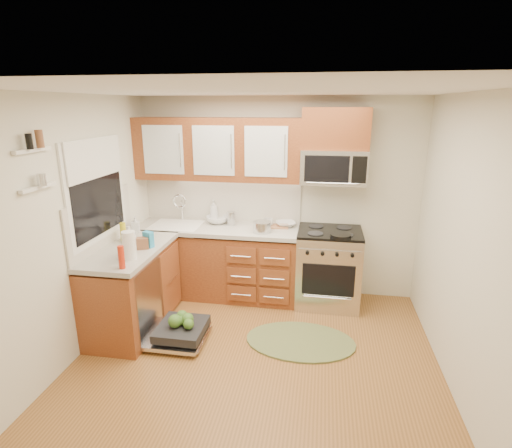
% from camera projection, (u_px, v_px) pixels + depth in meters
% --- Properties ---
extents(floor, '(3.50, 3.50, 0.00)m').
position_uv_depth(floor, '(254.00, 367.00, 3.80)').
color(floor, brown).
rests_on(floor, ground).
extents(ceiling, '(3.50, 3.50, 0.00)m').
position_uv_depth(ceiling, '(253.00, 91.00, 3.09)').
color(ceiling, white).
rests_on(ceiling, ground).
extents(wall_back, '(3.50, 0.04, 2.50)m').
position_uv_depth(wall_back, '(277.00, 198.00, 5.10)').
color(wall_back, beige).
rests_on(wall_back, ground).
extents(wall_front, '(3.50, 0.04, 2.50)m').
position_uv_depth(wall_front, '(187.00, 370.00, 1.79)').
color(wall_front, beige).
rests_on(wall_front, ground).
extents(wall_left, '(0.04, 3.50, 2.50)m').
position_uv_depth(wall_left, '(69.00, 233.00, 3.72)').
color(wall_left, beige).
rests_on(wall_left, ground).
extents(wall_right, '(0.04, 3.50, 2.50)m').
position_uv_depth(wall_right, '(471.00, 255.00, 3.16)').
color(wall_right, beige).
rests_on(wall_right, ground).
extents(base_cabinet_back, '(2.05, 0.60, 0.85)m').
position_uv_depth(base_cabinet_back, '(218.00, 263.00, 5.17)').
color(base_cabinet_back, '#5F2415').
rests_on(base_cabinet_back, ground).
extents(base_cabinet_left, '(0.60, 1.25, 0.85)m').
position_uv_depth(base_cabinet_left, '(133.00, 291.00, 4.41)').
color(base_cabinet_left, '#5F2415').
rests_on(base_cabinet_left, ground).
extents(countertop_back, '(2.07, 0.64, 0.05)m').
position_uv_depth(countertop_back, '(217.00, 229.00, 5.02)').
color(countertop_back, beige).
rests_on(countertop_back, base_cabinet_back).
extents(countertop_left, '(0.64, 1.27, 0.05)m').
position_uv_depth(countertop_left, '(130.00, 250.00, 4.27)').
color(countertop_left, beige).
rests_on(countertop_left, base_cabinet_left).
extents(backsplash_back, '(2.05, 0.02, 0.57)m').
position_uv_depth(backsplash_back, '(222.00, 199.00, 5.21)').
color(backsplash_back, '#BEB6AA').
rests_on(backsplash_back, ground).
extents(backsplash_left, '(0.02, 1.25, 0.57)m').
position_uv_depth(backsplash_left, '(101.00, 221.00, 4.23)').
color(backsplash_left, '#BEB6AA').
rests_on(backsplash_left, ground).
extents(upper_cabinets, '(2.05, 0.35, 0.75)m').
position_uv_depth(upper_cabinets, '(217.00, 149.00, 4.87)').
color(upper_cabinets, '#5F2415').
rests_on(upper_cabinets, ground).
extents(cabinet_over_mw, '(0.76, 0.35, 0.47)m').
position_uv_depth(cabinet_over_mw, '(336.00, 128.00, 4.57)').
color(cabinet_over_mw, '#5F2415').
rests_on(cabinet_over_mw, ground).
extents(range, '(0.76, 0.64, 0.95)m').
position_uv_depth(range, '(328.00, 267.00, 4.91)').
color(range, silver).
rests_on(range, ground).
extents(microwave, '(0.76, 0.38, 0.40)m').
position_uv_depth(microwave, '(334.00, 167.00, 4.67)').
color(microwave, silver).
rests_on(microwave, ground).
extents(sink, '(0.62, 0.50, 0.26)m').
position_uv_depth(sink, '(177.00, 234.00, 5.11)').
color(sink, white).
rests_on(sink, ground).
extents(dishwasher, '(0.70, 0.60, 0.20)m').
position_uv_depth(dishwasher, '(178.00, 332.00, 4.19)').
color(dishwasher, silver).
rests_on(dishwasher, ground).
extents(window, '(0.03, 1.05, 1.05)m').
position_uv_depth(window, '(96.00, 190.00, 4.11)').
color(window, white).
rests_on(window, ground).
extents(window_blind, '(0.02, 0.96, 0.40)m').
position_uv_depth(window_blind, '(95.00, 158.00, 4.01)').
color(window_blind, white).
rests_on(window_blind, ground).
extents(shelf_upper, '(0.04, 0.40, 0.03)m').
position_uv_depth(shelf_upper, '(32.00, 150.00, 3.16)').
color(shelf_upper, white).
rests_on(shelf_upper, ground).
extents(shelf_lower, '(0.04, 0.40, 0.03)m').
position_uv_depth(shelf_lower, '(38.00, 187.00, 3.24)').
color(shelf_lower, white).
rests_on(shelf_lower, ground).
extents(rug, '(1.19, 0.80, 0.02)m').
position_uv_depth(rug, '(300.00, 341.00, 4.19)').
color(rug, olive).
rests_on(rug, ground).
extents(skillet, '(0.29, 0.29, 0.04)m').
position_uv_depth(skillet, '(341.00, 236.00, 4.51)').
color(skillet, black).
rests_on(skillet, range).
extents(stock_pot, '(0.28, 0.28, 0.13)m').
position_uv_depth(stock_pot, '(262.00, 227.00, 4.78)').
color(stock_pot, silver).
rests_on(stock_pot, countertop_back).
extents(cutting_board, '(0.29, 0.20, 0.02)m').
position_uv_depth(cutting_board, '(277.00, 226.00, 4.99)').
color(cutting_board, '#9E6C48').
rests_on(cutting_board, countertop_back).
extents(canister, '(0.13, 0.13, 0.18)m').
position_uv_depth(canister, '(231.00, 218.00, 5.06)').
color(canister, silver).
rests_on(canister, countertop_back).
extents(paper_towel_roll, '(0.16, 0.16, 0.28)m').
position_uv_depth(paper_towel_roll, '(129.00, 245.00, 3.93)').
color(paper_towel_roll, white).
rests_on(paper_towel_roll, countertop_left).
extents(mustard_bottle, '(0.09, 0.09, 0.21)m').
position_uv_depth(mustard_bottle, '(123.00, 232.00, 4.47)').
color(mustard_bottle, gold).
rests_on(mustard_bottle, countertop_left).
extents(red_bottle, '(0.06, 0.06, 0.22)m').
position_uv_depth(red_bottle, '(121.00, 257.00, 3.71)').
color(red_bottle, red).
rests_on(red_bottle, countertop_left).
extents(wooden_box, '(0.15, 0.13, 0.12)m').
position_uv_depth(wooden_box, '(143.00, 243.00, 4.23)').
color(wooden_box, brown).
rests_on(wooden_box, countertop_left).
extents(blue_carton, '(0.12, 0.10, 0.17)m').
position_uv_depth(blue_carton, '(148.00, 239.00, 4.27)').
color(blue_carton, '#298DC1').
rests_on(blue_carton, countertop_left).
extents(bowl_a, '(0.30, 0.30, 0.06)m').
position_uv_depth(bowl_a, '(286.00, 224.00, 5.02)').
color(bowl_a, '#999999').
rests_on(bowl_a, countertop_back).
extents(bowl_b, '(0.31, 0.31, 0.09)m').
position_uv_depth(bowl_b, '(217.00, 220.00, 5.16)').
color(bowl_b, '#999999').
rests_on(bowl_b, countertop_back).
extents(cup, '(0.15, 0.15, 0.10)m').
position_uv_depth(cup, '(268.00, 223.00, 5.00)').
color(cup, '#999999').
rests_on(cup, countertop_back).
extents(soap_bottle_a, '(0.14, 0.14, 0.29)m').
position_uv_depth(soap_bottle_a, '(214.00, 210.00, 5.21)').
color(soap_bottle_a, '#999999').
rests_on(soap_bottle_a, countertop_back).
extents(soap_bottle_b, '(0.12, 0.12, 0.20)m').
position_uv_depth(soap_bottle_b, '(135.00, 224.00, 4.76)').
color(soap_bottle_b, '#999999').
rests_on(soap_bottle_b, countertop_left).
extents(soap_bottle_c, '(0.18, 0.18, 0.19)m').
position_uv_depth(soap_bottle_c, '(129.00, 234.00, 4.42)').
color(soap_bottle_c, '#999999').
rests_on(soap_bottle_c, countertop_left).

